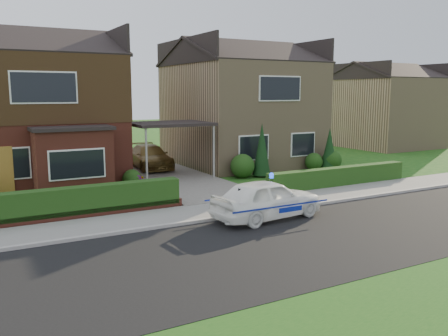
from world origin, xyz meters
TOP-DOWN VIEW (x-y plane):
  - ground at (0.00, 0.00)m, footprint 120.00×120.00m
  - road at (0.00, 0.00)m, footprint 60.00×6.00m
  - kerb at (0.00, 3.05)m, footprint 60.00×0.16m
  - sidewalk at (0.00, 4.10)m, footprint 60.00×2.00m
  - driveway at (0.00, 11.00)m, footprint 3.80×12.00m
  - house_left at (-5.78, 13.90)m, footprint 7.50×9.53m
  - house_right at (5.80, 13.99)m, footprint 7.50×8.06m
  - carport_link at (0.00, 10.95)m, footprint 3.80×3.00m
  - dwarf_wall at (-5.80, 5.30)m, footprint 7.70×0.25m
  - hedge_left at (-5.80, 5.45)m, footprint 7.50×0.55m
  - hedge_right at (5.80, 5.35)m, footprint 7.50×0.55m
  - shrub_left_mid at (-4.00, 9.30)m, footprint 1.32×1.32m
  - shrub_left_near at (-2.40, 9.60)m, footprint 0.84×0.84m
  - shrub_right_near at (3.20, 9.40)m, footprint 1.20×1.20m
  - shrub_right_mid at (7.80, 9.50)m, footprint 0.96×0.96m
  - shrub_right_far at (8.80, 9.20)m, footprint 1.08×1.08m
  - conifer_a at (4.20, 9.20)m, footprint 0.90×0.90m
  - conifer_b at (8.60, 9.20)m, footprint 0.90×0.90m
  - neighbour_right at (20.00, 16.00)m, footprint 6.50×7.00m
  - police_car at (-0.07, 2.40)m, footprint 3.64×4.10m
  - driveway_car at (0.03, 13.91)m, footprint 2.03×4.37m
  - potted_plant_a at (-7.56, 7.15)m, footprint 0.41×0.32m
  - potted_plant_b at (-5.37, 9.00)m, footprint 0.52×0.51m
  - potted_plant_c at (-2.50, 8.05)m, footprint 0.63×0.63m

SIDE VIEW (x-z plane):
  - ground at x=0.00m, z-range 0.00..0.00m
  - road at x=0.00m, z-range -0.01..0.01m
  - hedge_left at x=-5.80m, z-range -0.45..0.45m
  - hedge_right at x=5.80m, z-range -0.40..0.40m
  - sidewalk at x=0.00m, z-range 0.00..0.10m
  - kerb at x=0.00m, z-range 0.00..0.12m
  - driveway at x=0.00m, z-range 0.00..0.12m
  - dwarf_wall at x=-5.80m, z-range 0.00..0.36m
  - potted_plant_a at x=-7.56m, z-range 0.00..0.68m
  - potted_plant_b at x=-5.37m, z-range 0.00..0.74m
  - potted_plant_c at x=-2.50m, z-range 0.00..0.81m
  - shrub_left_near at x=-2.40m, z-range 0.00..0.84m
  - shrub_right_mid at x=7.80m, z-range 0.00..0.96m
  - shrub_right_far at x=8.80m, z-range 0.00..1.08m
  - shrub_right_near at x=3.20m, z-range 0.00..1.20m
  - shrub_left_mid at x=-4.00m, z-range 0.00..1.32m
  - police_car at x=-0.07m, z-range -0.08..1.43m
  - driveway_car at x=0.03m, z-range 0.12..1.36m
  - conifer_b at x=8.60m, z-range 0.00..2.20m
  - conifer_a at x=4.20m, z-range 0.00..2.60m
  - neighbour_right at x=20.00m, z-range 0.00..5.20m
  - carport_link at x=0.00m, z-range 1.27..4.04m
  - house_right at x=5.80m, z-range 0.04..7.29m
  - house_left at x=-5.78m, z-range 0.19..7.44m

